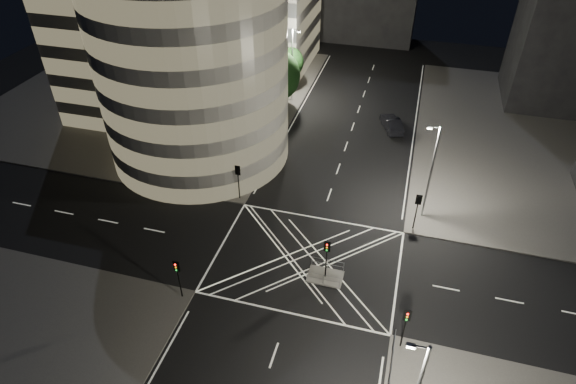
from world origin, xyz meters
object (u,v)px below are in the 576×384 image
(traffic_signal_fl, at_px, (238,176))
(street_lamp_left_near, at_px, (248,127))
(traffic_signal_nr, at_px, (406,322))
(street_lamp_left_far, at_px, (293,63))
(traffic_signal_island, at_px, (327,253))
(traffic_signal_fr, at_px, (418,206))
(traffic_signal_nl, at_px, (178,272))
(sedan, at_px, (392,124))
(street_lamp_right_far, at_px, (431,170))
(central_island, at_px, (325,277))

(traffic_signal_fl, relative_size, street_lamp_left_near, 0.40)
(traffic_signal_nr, distance_m, street_lamp_left_far, 41.15)
(street_lamp_left_near, bearing_deg, traffic_signal_island, -49.73)
(street_lamp_left_near, bearing_deg, traffic_signal_fr, -15.92)
(traffic_signal_nl, distance_m, traffic_signal_nr, 17.60)
(sedan, bearing_deg, street_lamp_right_far, 83.85)
(traffic_signal_fr, relative_size, street_lamp_left_far, 0.40)
(traffic_signal_fr, xyz_separation_m, street_lamp_right_far, (0.64, 2.20, 2.63))
(street_lamp_left_far, bearing_deg, traffic_signal_nl, -89.01)
(traffic_signal_fl, height_order, street_lamp_left_near, street_lamp_left_near)
(traffic_signal_fl, height_order, sedan, traffic_signal_fl)
(central_island, bearing_deg, street_lamp_right_far, 54.70)
(central_island, distance_m, street_lamp_left_near, 18.52)
(traffic_signal_nl, bearing_deg, traffic_signal_island, 26.14)
(street_lamp_right_far, bearing_deg, traffic_signal_fl, -173.12)
(central_island, distance_m, street_lamp_right_far, 13.98)
(traffic_signal_fr, height_order, traffic_signal_nr, same)
(traffic_signal_fr, height_order, street_lamp_left_near, street_lamp_left_near)
(traffic_signal_nr, distance_m, traffic_signal_island, 8.62)
(traffic_signal_nr, distance_m, street_lamp_right_far, 16.03)
(street_lamp_left_near, height_order, street_lamp_left_far, same)
(street_lamp_left_far, bearing_deg, traffic_signal_nr, -63.64)
(street_lamp_right_far, bearing_deg, traffic_signal_nl, -139.09)
(street_lamp_left_near, bearing_deg, traffic_signal_nr, -45.87)
(traffic_signal_nr, xyz_separation_m, street_lamp_left_near, (-18.24, 18.80, 2.63))
(traffic_signal_fr, bearing_deg, street_lamp_left_near, 164.08)
(sedan, bearing_deg, traffic_signal_island, 62.35)
(central_island, relative_size, street_lamp_right_far, 0.30)
(traffic_signal_fl, relative_size, traffic_signal_island, 1.00)
(traffic_signal_fr, xyz_separation_m, street_lamp_left_far, (-18.24, 23.20, 2.63))
(street_lamp_left_far, bearing_deg, street_lamp_left_near, -90.00)
(traffic_signal_fl, bearing_deg, central_island, -37.54)
(central_island, height_order, street_lamp_right_far, street_lamp_right_far)
(traffic_signal_nr, relative_size, street_lamp_left_far, 0.40)
(traffic_signal_nr, bearing_deg, traffic_signal_fl, 142.31)
(traffic_signal_fl, bearing_deg, traffic_signal_nr, -37.69)
(traffic_signal_nr, distance_m, street_lamp_left_near, 26.32)
(traffic_signal_nr, height_order, street_lamp_left_far, street_lamp_left_far)
(traffic_signal_fr, xyz_separation_m, traffic_signal_island, (-6.80, -8.30, 0.00))
(central_island, distance_m, traffic_signal_island, 2.84)
(street_lamp_left_far, relative_size, street_lamp_right_far, 1.00)
(traffic_signal_fr, xyz_separation_m, sedan, (-3.99, 18.80, -2.07))
(sedan, bearing_deg, traffic_signal_nr, 75.29)
(central_island, xyz_separation_m, street_lamp_right_far, (7.44, 10.50, 5.47))
(traffic_signal_island, xyz_separation_m, street_lamp_left_far, (-11.44, 31.50, 2.63))
(street_lamp_right_far, bearing_deg, traffic_signal_fr, -106.11)
(street_lamp_left_near, bearing_deg, central_island, -49.73)
(street_lamp_left_far, xyz_separation_m, street_lamp_right_far, (18.87, -21.00, 0.00))
(sedan, bearing_deg, traffic_signal_nl, 45.48)
(traffic_signal_nr, xyz_separation_m, traffic_signal_island, (-6.80, 5.30, 0.00))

